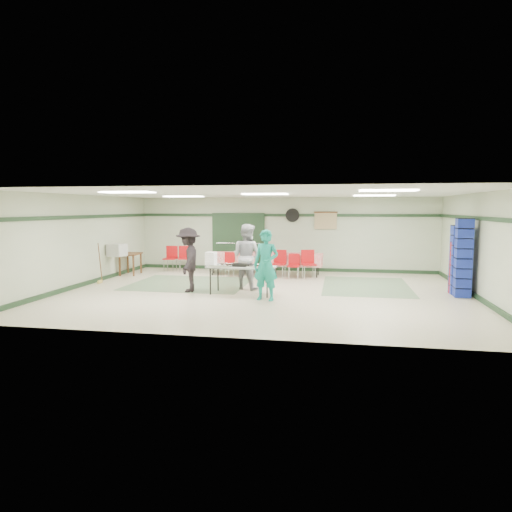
% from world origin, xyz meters
% --- Properties ---
extents(floor, '(11.00, 11.00, 0.00)m').
position_xyz_m(floor, '(0.00, 0.00, 0.00)').
color(floor, beige).
rests_on(floor, ground).
extents(ceiling, '(11.00, 11.00, 0.00)m').
position_xyz_m(ceiling, '(0.00, 0.00, 2.70)').
color(ceiling, silver).
rests_on(ceiling, wall_back).
extents(wall_back, '(11.00, 0.00, 11.00)m').
position_xyz_m(wall_back, '(0.00, 4.50, 1.35)').
color(wall_back, '#B7C0A4').
rests_on(wall_back, floor).
extents(wall_front, '(11.00, 0.00, 11.00)m').
position_xyz_m(wall_front, '(0.00, -4.50, 1.35)').
color(wall_front, '#B7C0A4').
rests_on(wall_front, floor).
extents(wall_left, '(0.00, 9.00, 9.00)m').
position_xyz_m(wall_left, '(-5.50, 0.00, 1.35)').
color(wall_left, '#B7C0A4').
rests_on(wall_left, floor).
extents(wall_right, '(0.00, 9.00, 9.00)m').
position_xyz_m(wall_right, '(5.50, 0.00, 1.35)').
color(wall_right, '#B7C0A4').
rests_on(wall_right, floor).
extents(trim_back, '(11.00, 0.06, 0.10)m').
position_xyz_m(trim_back, '(0.00, 4.47, 2.05)').
color(trim_back, '#1D361F').
rests_on(trim_back, wall_back).
extents(baseboard_back, '(11.00, 0.06, 0.12)m').
position_xyz_m(baseboard_back, '(0.00, 4.47, 0.06)').
color(baseboard_back, '#1D361F').
rests_on(baseboard_back, floor).
extents(trim_left, '(0.06, 9.00, 0.10)m').
position_xyz_m(trim_left, '(-5.47, 0.00, 2.05)').
color(trim_left, '#1D361F').
rests_on(trim_left, wall_back).
extents(baseboard_left, '(0.06, 9.00, 0.12)m').
position_xyz_m(baseboard_left, '(-5.47, 0.00, 0.06)').
color(baseboard_left, '#1D361F').
rests_on(baseboard_left, floor).
extents(trim_right, '(0.06, 9.00, 0.10)m').
position_xyz_m(trim_right, '(5.47, 0.00, 2.05)').
color(trim_right, '#1D361F').
rests_on(trim_right, wall_back).
extents(baseboard_right, '(0.06, 9.00, 0.12)m').
position_xyz_m(baseboard_right, '(5.47, 0.00, 0.06)').
color(baseboard_right, '#1D361F').
rests_on(baseboard_right, floor).
extents(green_patch_a, '(3.50, 3.00, 0.01)m').
position_xyz_m(green_patch_a, '(-2.50, 1.00, 0.00)').
color(green_patch_a, gray).
rests_on(green_patch_a, floor).
extents(green_patch_b, '(2.50, 3.50, 0.01)m').
position_xyz_m(green_patch_b, '(2.80, 1.50, 0.00)').
color(green_patch_b, gray).
rests_on(green_patch_b, floor).
extents(double_door_left, '(0.90, 0.06, 2.10)m').
position_xyz_m(double_door_left, '(-2.20, 4.44, 1.05)').
color(double_door_left, '#979996').
rests_on(double_door_left, floor).
extents(double_door_right, '(0.90, 0.06, 2.10)m').
position_xyz_m(double_door_right, '(-1.25, 4.44, 1.05)').
color(double_door_right, '#979996').
rests_on(double_door_right, floor).
extents(door_frame, '(2.00, 0.03, 2.15)m').
position_xyz_m(door_frame, '(-1.73, 4.42, 1.05)').
color(door_frame, '#1D361F').
rests_on(door_frame, floor).
extents(wall_fan, '(0.50, 0.10, 0.50)m').
position_xyz_m(wall_fan, '(0.30, 4.44, 2.05)').
color(wall_fan, black).
rests_on(wall_fan, wall_back).
extents(scroll_banner, '(0.80, 0.02, 0.60)m').
position_xyz_m(scroll_banner, '(1.50, 4.44, 1.85)').
color(scroll_banner, tan).
rests_on(scroll_banner, wall_back).
extents(serving_table, '(1.87, 0.90, 0.76)m').
position_xyz_m(serving_table, '(-0.57, -0.40, 0.72)').
color(serving_table, '#9C9C98').
rests_on(serving_table, floor).
extents(sheet_tray_right, '(0.65, 0.52, 0.02)m').
position_xyz_m(sheet_tray_right, '(-0.07, -0.48, 0.77)').
color(sheet_tray_right, silver).
rests_on(sheet_tray_right, serving_table).
extents(sheet_tray_mid, '(0.57, 0.45, 0.02)m').
position_xyz_m(sheet_tray_mid, '(-0.68, -0.27, 0.77)').
color(sheet_tray_mid, silver).
rests_on(sheet_tray_mid, serving_table).
extents(sheet_tray_left, '(0.64, 0.51, 0.02)m').
position_xyz_m(sheet_tray_left, '(-1.10, -0.48, 0.77)').
color(sheet_tray_left, silver).
rests_on(sheet_tray_left, serving_table).
extents(baking_pan, '(0.50, 0.34, 0.08)m').
position_xyz_m(baking_pan, '(-0.54, -0.45, 0.80)').
color(baking_pan, black).
rests_on(baking_pan, serving_table).
extents(foam_box_stack, '(0.29, 0.27, 0.36)m').
position_xyz_m(foam_box_stack, '(-1.43, -0.33, 0.94)').
color(foam_box_stack, white).
rests_on(foam_box_stack, serving_table).
extents(volunteer_teal, '(0.72, 0.55, 1.78)m').
position_xyz_m(volunteer_teal, '(0.20, -1.07, 0.89)').
color(volunteer_teal, '#159381').
rests_on(volunteer_teal, floor).
extents(volunteer_grey, '(1.12, 1.02, 1.86)m').
position_xyz_m(volunteer_grey, '(-0.59, 0.40, 0.93)').
color(volunteer_grey, '#949399').
rests_on(volunteer_grey, floor).
extents(volunteer_dark, '(0.88, 1.26, 1.78)m').
position_xyz_m(volunteer_dark, '(-2.09, -0.30, 0.89)').
color(volunteer_dark, black).
rests_on(volunteer_dark, floor).
extents(dining_table_a, '(1.81, 0.85, 0.77)m').
position_xyz_m(dining_table_a, '(0.55, 3.23, 0.57)').
color(dining_table_a, red).
rests_on(dining_table_a, floor).
extents(dining_table_b, '(1.82, 1.04, 0.77)m').
position_xyz_m(dining_table_b, '(-1.65, 3.23, 0.57)').
color(dining_table_b, red).
rests_on(dining_table_b, floor).
extents(chair_a, '(0.38, 0.38, 0.81)m').
position_xyz_m(chair_a, '(0.54, 2.66, 0.50)').
color(chair_a, '#AF0E16').
rests_on(chair_a, floor).
extents(chair_b, '(0.48, 0.48, 0.93)m').
position_xyz_m(chair_b, '(0.06, 2.67, 0.57)').
color(chair_b, '#AF0E16').
rests_on(chair_b, floor).
extents(chair_c, '(0.54, 0.54, 0.94)m').
position_xyz_m(chair_c, '(1.01, 2.67, 0.58)').
color(chair_c, '#AF0E16').
rests_on(chair_c, floor).
extents(chair_d, '(0.48, 0.48, 0.82)m').
position_xyz_m(chair_d, '(-1.68, 2.65, 0.50)').
color(chair_d, '#AF0E16').
rests_on(chair_d, floor).
extents(chair_loose_a, '(0.53, 0.53, 0.92)m').
position_xyz_m(chair_loose_a, '(-3.60, 3.71, 0.57)').
color(chair_loose_a, '#AF0E16').
rests_on(chair_loose_a, floor).
extents(chair_loose_b, '(0.44, 0.44, 0.93)m').
position_xyz_m(chair_loose_b, '(-4.05, 3.52, 0.57)').
color(chair_loose_b, '#AF0E16').
rests_on(chair_loose_b, floor).
extents(crate_stack_blue_a, '(0.41, 0.41, 2.05)m').
position_xyz_m(crate_stack_blue_a, '(5.15, 0.22, 1.03)').
color(crate_stack_blue_a, navy).
rests_on(crate_stack_blue_a, floor).
extents(crate_stack_red, '(0.44, 0.44, 1.41)m').
position_xyz_m(crate_stack_red, '(5.15, 0.57, 0.71)').
color(crate_stack_red, maroon).
rests_on(crate_stack_red, floor).
extents(crate_stack_blue_b, '(0.41, 0.41, 1.86)m').
position_xyz_m(crate_stack_blue_b, '(5.15, 0.64, 0.93)').
color(crate_stack_blue_b, navy).
rests_on(crate_stack_blue_b, floor).
extents(printer_table, '(0.68, 0.98, 0.74)m').
position_xyz_m(printer_table, '(-5.15, 2.49, 0.65)').
color(printer_table, brown).
rests_on(printer_table, floor).
extents(office_printer, '(0.59, 0.54, 0.41)m').
position_xyz_m(office_printer, '(-5.15, 1.53, 0.95)').
color(office_printer, '#A9A9A4').
rests_on(office_printer, printer_table).
extents(broom, '(0.07, 0.20, 1.22)m').
position_xyz_m(broom, '(-5.23, 0.59, 0.64)').
color(broom, brown).
rests_on(broom, floor).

